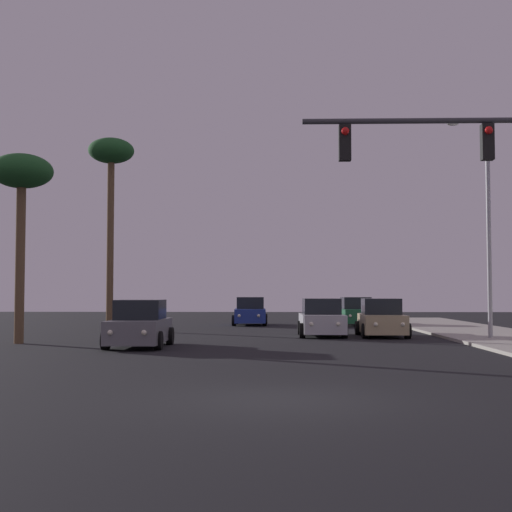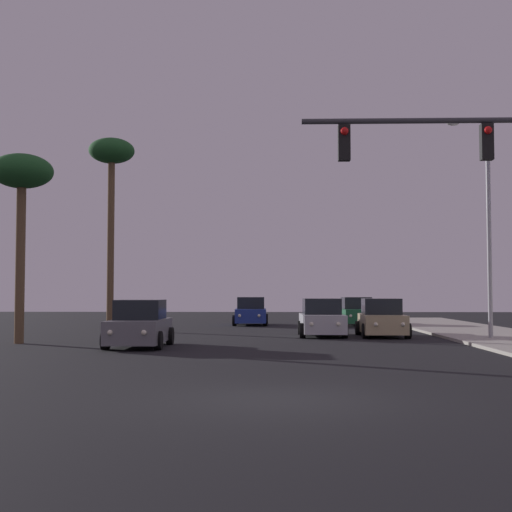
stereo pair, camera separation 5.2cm
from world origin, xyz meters
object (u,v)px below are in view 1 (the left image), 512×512
car_silver (321,319)px  palm_tree_near (22,180)px  car_tan (381,319)px  car_grey (140,326)px  car_blue (250,312)px  street_lamp (485,215)px  car_green (356,313)px  traffic_light_mast (506,180)px  palm_tree_mid (111,163)px

car_silver → palm_tree_near: palm_tree_near is taller
car_tan → palm_tree_near: size_ratio=0.60×
car_silver → car_grey: 9.51m
car_silver → car_tan: same height
car_silver → car_grey: bearing=42.1°
car_blue → palm_tree_near: 18.89m
street_lamp → car_green: bearing=105.9°
car_green → traffic_light_mast: size_ratio=0.61×
car_tan → traffic_light_mast: bearing=96.2°
palm_tree_mid → car_green: bearing=23.0°
car_green → palm_tree_near: 22.12m
car_tan → palm_tree_mid: size_ratio=0.43×
car_silver → car_blue: size_ratio=1.00×
car_blue → palm_tree_near: bearing=61.1°
palm_tree_near → car_tan: bearing=18.2°
traffic_light_mast → street_lamp: size_ratio=0.80×
traffic_light_mast → car_tan: bearing=94.2°
car_green → car_tan: bearing=87.7°
car_tan → traffic_light_mast: 14.63m
car_blue → palm_tree_mid: (-7.12, -6.07, 8.01)m
car_blue → car_green: size_ratio=1.00×
car_silver → car_tan: bearing=174.2°
car_green → street_lamp: 14.62m
car_blue → traffic_light_mast: bearing=104.3°
car_green → car_blue: bearing=-5.1°
palm_tree_mid → car_silver: bearing=-25.2°
car_grey → palm_tree_mid: bearing=-72.8°
car_blue → car_green: (6.32, -0.35, 0.00)m
car_silver → traffic_light_mast: bearing=103.1°
car_grey → street_lamp: bearing=-165.0°
car_silver → street_lamp: size_ratio=0.48×
car_grey → car_tan: 11.45m
car_green → traffic_light_mast: (0.95, -25.00, 3.96)m
car_grey → street_lamp: street_lamp is taller
car_tan → car_blue: (-6.23, 11.31, 0.00)m
palm_tree_near → palm_tree_mid: bearing=83.6°
car_silver → car_green: size_ratio=1.00×
traffic_light_mast → palm_tree_mid: (-14.39, 19.29, 4.05)m
car_blue → palm_tree_near: size_ratio=0.60×
car_grey → car_blue: (3.31, 17.65, 0.00)m
car_silver → car_blue: bearing=-73.5°
car_silver → palm_tree_mid: palm_tree_mid is taller
palm_tree_near → car_green: bearing=47.2°
street_lamp → palm_tree_mid: (-17.26, 7.71, 3.66)m
palm_tree_near → car_grey: bearing=-17.8°
car_tan → traffic_light_mast: traffic_light_mast is taller
car_silver → traffic_light_mast: (3.68, -14.25, 3.96)m
street_lamp → palm_tree_mid: size_ratio=0.89×
car_blue → street_lamp: street_lamp is taller
car_silver → street_lamp: 8.31m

